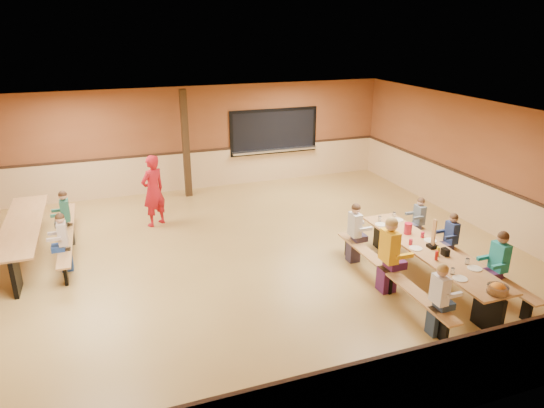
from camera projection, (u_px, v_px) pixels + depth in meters
name	position (u px, v px, depth m)	size (l,w,h in m)	color
ground	(238.00, 260.00, 10.09)	(12.00, 12.00, 0.00)	olive
room_envelope	(237.00, 230.00, 9.85)	(12.04, 10.04, 3.02)	brown
kitchen_pass_through	(274.00, 133.00, 14.77)	(2.78, 0.28, 1.38)	black
structural_post	(186.00, 144.00, 13.39)	(0.18, 0.18, 3.00)	black
cafeteria_table_main	(428.00, 259.00, 8.98)	(1.91, 3.70, 0.74)	#AD7945
cafeteria_table_second	(24.00, 233.00, 10.11)	(1.91, 3.70, 0.74)	#AD7945
seated_child_white_left	(438.00, 300.00, 7.50)	(0.37, 0.30, 1.21)	white
seated_adult_yellow	(389.00, 255.00, 8.72)	(0.47, 0.39, 1.42)	#F7B114
seated_child_grey_left	(354.00, 233.00, 9.86)	(0.39, 0.32, 1.25)	silver
seated_child_teal_right	(498.00, 266.00, 8.47)	(0.41, 0.33, 1.29)	teal
seated_child_navy_right	(451.00, 242.00, 9.59)	(0.35, 0.28, 1.16)	navy
seated_child_char_right	(419.00, 223.00, 10.52)	(0.33, 0.27, 1.13)	#565E62
seated_child_green_sec	(66.00, 218.00, 10.65)	(0.38, 0.31, 1.23)	#286652
seated_child_tan_sec	(64.00, 243.00, 9.50)	(0.36, 0.30, 1.20)	#B6A192
standing_woman	(153.00, 191.00, 11.58)	(0.64, 0.42, 1.76)	#AD131C
punch_pitcher	(408.00, 228.00, 9.52)	(0.16, 0.16, 0.22)	#B1172D
chip_bowl	(498.00, 289.00, 7.42)	(0.32, 0.32, 0.15)	#FE9D28
napkin_dispenser	(445.00, 252.00, 8.64)	(0.10, 0.14, 0.13)	black
condiment_mustard	(438.00, 251.00, 8.62)	(0.06, 0.06, 0.17)	yellow
condiment_ketchup	(436.00, 256.00, 8.46)	(0.06, 0.06, 0.17)	#B2140F
table_paddle	(433.00, 241.00, 8.91)	(0.16, 0.16, 0.56)	black
place_settings	(430.00, 246.00, 8.89)	(0.65, 3.30, 0.11)	beige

